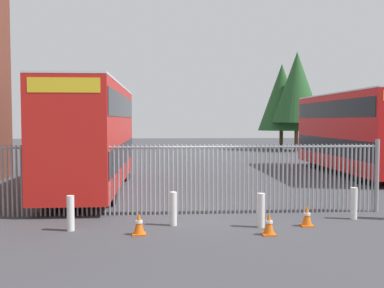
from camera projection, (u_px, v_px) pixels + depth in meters
name	position (u px, v px, depth m)	size (l,w,h in m)	color
ground_plane	(187.00, 180.00, 21.90)	(100.00, 100.00, 0.00)	#3D3D42
palisade_fence	(152.00, 177.00, 13.76)	(14.61, 0.14, 2.35)	gray
double_decker_bus_near_gate	(93.00, 133.00, 18.42)	(2.54, 10.81, 4.42)	red
double_decker_bus_behind_fence_left	(352.00, 130.00, 24.00)	(2.54, 10.81, 4.42)	red
bollard_near_left	(71.00, 213.00, 11.80)	(0.20, 0.20, 0.95)	silver
bollard_center_front	(173.00, 209.00, 12.39)	(0.20, 0.20, 0.95)	silver
bollard_near_right	(261.00, 210.00, 12.17)	(0.20, 0.20, 0.95)	silver
bollard_far_right	(354.00, 203.00, 13.20)	(0.20, 0.20, 0.95)	silver
traffic_cone_by_gate	(139.00, 224.00, 11.39)	(0.34, 0.34, 0.59)	orange
traffic_cone_mid_forecourt	(307.00, 216.00, 12.31)	(0.34, 0.34, 0.59)	orange
traffic_cone_near_kerb	(269.00, 224.00, 11.37)	(0.34, 0.34, 0.59)	orange
tree_tall_back	(297.00, 87.00, 42.02)	(4.72, 4.72, 9.48)	#4C3823
tree_short_side	(282.00, 97.00, 43.71)	(4.61, 4.61, 8.54)	#4C3823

